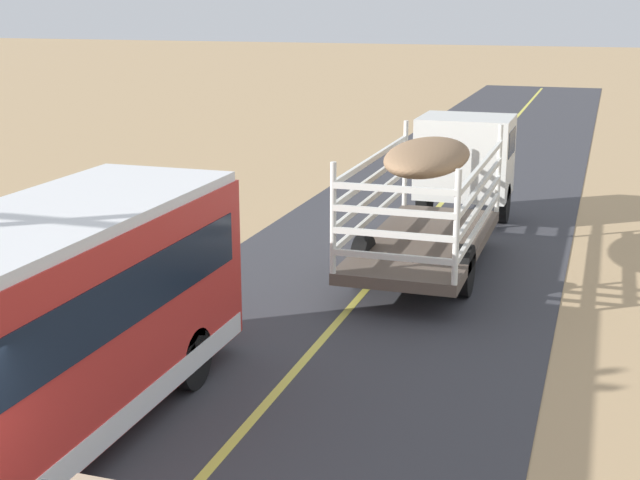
{
  "coord_description": "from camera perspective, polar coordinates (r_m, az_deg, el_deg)",
  "views": [
    {
      "loc": [
        4.65,
        -6.04,
        5.99
      ],
      "look_at": [
        0.0,
        8.28,
        1.94
      ],
      "focal_mm": 50.05,
      "sensor_mm": 36.0,
      "label": 1
    }
  ],
  "objects": [
    {
      "name": "livestock_truck",
      "position": [
        22.97,
        8.42,
        4.38
      ],
      "size": [
        2.53,
        9.7,
        3.02
      ],
      "color": "silver",
      "rests_on": "road_surface"
    }
  ]
}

